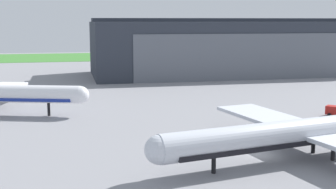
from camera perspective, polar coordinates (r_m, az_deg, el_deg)
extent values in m
plane|color=gray|center=(65.03, 11.43, -7.47)|extent=(440.00, 440.00, 0.00)
cube|color=#3F7F33|center=(242.05, -6.26, 4.78)|extent=(440.00, 56.00, 0.08)
cube|color=#2D333D|center=(160.79, 7.07, 5.79)|extent=(91.02, 35.39, 18.16)
cube|color=slate|center=(144.24, 9.41, 4.62)|extent=(69.18, 0.30, 14.53)
cube|color=#2D333D|center=(160.52, 7.14, 9.24)|extent=(91.02, 8.49, 1.20)
cylinder|color=silver|center=(64.57, 17.75, -4.35)|extent=(44.95, 12.53, 3.63)
sphere|color=silver|center=(52.73, -1.12, -6.92)|extent=(3.48, 3.48, 3.48)
cube|color=black|center=(64.80, 17.70, -5.21)|extent=(41.42, 11.85, 0.64)
cube|color=silver|center=(73.67, 12.52, -2.84)|extent=(11.12, 21.36, 0.56)
cylinder|color=gray|center=(72.21, 12.73, -4.15)|extent=(3.78, 2.64, 2.00)
cylinder|color=black|center=(56.60, 5.73, -8.80)|extent=(0.56, 0.56, 1.99)
cylinder|color=black|center=(67.79, 17.71, -6.16)|extent=(0.56, 0.56, 1.99)
cylinder|color=black|center=(65.11, 19.94, -6.91)|extent=(0.56, 0.56, 1.99)
sphere|color=white|center=(89.80, -10.88, -0.02)|extent=(3.31, 3.31, 3.31)
cylinder|color=gray|center=(104.70, -20.31, -0.06)|extent=(3.69, 2.80, 1.90)
cylinder|color=black|center=(92.32, -14.69, -1.81)|extent=(0.56, 0.56, 2.59)
cube|color=#AD1E19|center=(94.64, 20.05, -1.86)|extent=(3.41, 3.46, 1.67)
cylinder|color=black|center=(93.92, 19.52, -2.43)|extent=(0.70, 0.73, 0.75)
cylinder|color=black|center=(95.96, 19.87, -2.21)|extent=(0.70, 0.73, 0.75)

